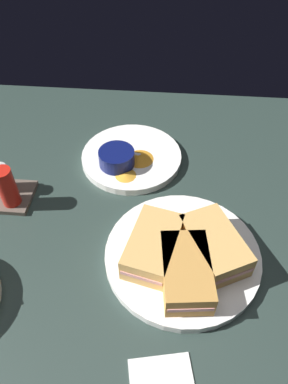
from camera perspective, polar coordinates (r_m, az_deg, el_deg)
The scene contains 12 objects.
ground_plane at distance 67.46cm, azimuth -3.61°, elevation -10.75°, with size 110.00×110.00×3.00cm, color #283833.
plate_sandwich_main at distance 65.61cm, azimuth 6.04°, elevation -9.83°, with size 27.45×27.45×1.60cm, color white.
sandwich_half_near at distance 62.64cm, azimuth 1.47°, elevation -8.25°, with size 14.52×10.40×4.80cm.
sandwich_half_far at distance 60.16cm, azimuth 6.62°, elevation -12.30°, with size 13.98×9.06×4.80cm.
sandwich_half_extra at distance 63.73cm, azimuth 10.98°, elevation -8.15°, with size 15.03×12.64×4.80cm.
ramekin_dark_sauce at distance 63.41cm, azimuth 11.88°, elevation -8.87°, with size 7.41×7.41×4.38cm.
spoon_by_dark_ramekin at distance 64.40cm, azimuth 6.47°, elevation -9.63°, with size 2.21×9.85×0.80cm.
plate_chips_companion at distance 82.66cm, azimuth -1.96°, elevation 5.51°, with size 22.45×22.45×1.60cm, color white.
ramekin_light_gravy at distance 78.74cm, azimuth -4.32°, elevation 5.46°, with size 7.76×7.76×3.46cm.
spoon_by_gravy_ramekin at distance 83.26cm, azimuth -5.15°, elevation 6.73°, with size 3.52×9.95×0.80cm.
plantain_chip_scatter at distance 79.70cm, azimuth -2.39°, elevation 4.67°, with size 10.96×11.79×0.60cm.
condiment_caddy at distance 76.94cm, azimuth -20.72°, elevation 0.59°, with size 9.00×9.00×9.50cm.
Camera 1 is at (-35.58, -7.29, 55.35)cm, focal length 33.95 mm.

